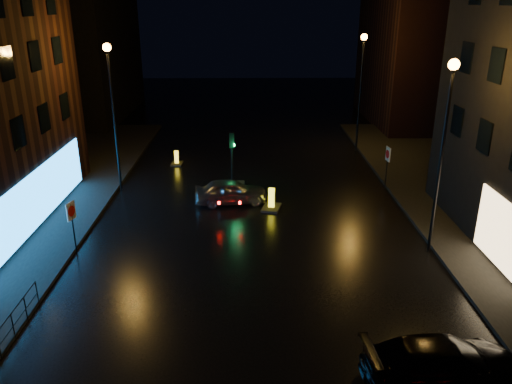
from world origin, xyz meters
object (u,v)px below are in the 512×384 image
Objects in this scene: traffic_signal at (232,181)px; bollard_near at (271,204)px; bollard_far at (177,161)px; road_sign_right at (388,158)px; road_sign_left at (72,215)px; silver_hatchback at (231,191)px; dark_sedan at (445,363)px.

traffic_signal is 3.74m from bollard_near.
bollard_far is 0.44× the size of road_sign_right.
road_sign_left reaches higher than bollard_far.
traffic_signal is 1.35× the size of road_sign_right.
bollard_far is 14.06m from road_sign_right.
silver_hatchback is 8.93m from road_sign_left.
road_sign_left reaches higher than dark_sedan.
traffic_signal is at bearing 65.90° from road_sign_left.
road_sign_right is at bearing 37.87° from bollard_near.
road_sign_right is at bearing 42.63° from road_sign_left.
road_sign_left is at bearing 53.65° from dark_sedan.
road_sign_left is at bearing 124.14° from silver_hatchback.
road_sign_right is at bearing -13.29° from dark_sedan.
road_sign_left is at bearing -136.46° from bollard_near.
bollard_near is at bearing 45.04° from road_sign_left.
traffic_signal reaches higher than dark_sedan.
road_sign_right is (15.79, 7.94, 0.10)m from road_sign_left.
bollard_near is 1.34× the size of bollard_far.
traffic_signal is at bearing -48.66° from bollard_far.
road_sign_left is 0.95× the size of road_sign_right.
silver_hatchback is at bearing 57.01° from road_sign_left.
traffic_signal is at bearing 140.13° from bollard_near.
silver_hatchback is 15.55m from dark_sedan.
road_sign_left is at bearing 20.53° from road_sign_right.
road_sign_left is at bearing -130.04° from traffic_signal.
bollard_near is (2.20, -0.88, -0.42)m from silver_hatchback.
road_sign_right reaches higher than road_sign_left.
traffic_signal is at bearing -7.50° from silver_hatchback.
bollard_near is at bearing 17.27° from road_sign_right.
dark_sedan is at bearing -161.79° from silver_hatchback.
silver_hatchback is 2.62× the size of bollard_near.
bollard_far is at bearing 22.25° from silver_hatchback.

